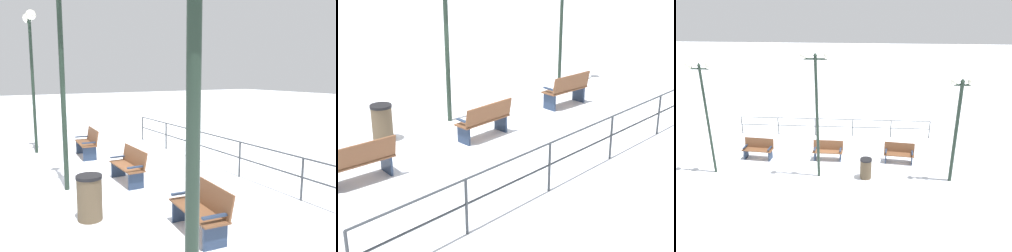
# 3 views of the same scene
# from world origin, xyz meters

# --- Properties ---
(ground_plane) EXTENTS (80.00, 80.00, 0.00)m
(ground_plane) POSITION_xyz_m (0.00, 0.00, 0.00)
(ground_plane) COLOR white
(ground_plane) RESTS_ON ground
(bench_nearest) EXTENTS (0.64, 1.43, 0.94)m
(bench_nearest) POSITION_xyz_m (-0.09, -3.24, 0.48)
(bench_nearest) COLOR brown
(bench_nearest) RESTS_ON ground
(bench_second) EXTENTS (0.51, 1.39, 0.88)m
(bench_second) POSITION_xyz_m (-0.20, 0.00, 0.45)
(bench_second) COLOR brown
(bench_second) RESTS_ON ground
(bench_third) EXTENTS (0.68, 1.41, 0.87)m
(bench_third) POSITION_xyz_m (-0.17, 3.25, 0.44)
(bench_third) COLOR brown
(bench_third) RESTS_ON ground
(lamppost_near) EXTENTS (0.32, 1.13, 4.80)m
(lamppost_near) POSITION_xyz_m (1.33, -4.70, 3.68)
(lamppost_near) COLOR #1E2D23
(lamppost_near) RESTS_ON ground
(lamppost_middle) EXTENTS (0.29, 1.18, 5.20)m
(lamppost_middle) POSITION_xyz_m (1.33, -0.21, 3.63)
(lamppost_middle) COLOR #1E2D23
(lamppost_middle) RESTS_ON ground
(lamppost_far) EXTENTS (0.28, 0.90, 4.31)m
(lamppost_far) POSITION_xyz_m (1.33, 5.22, 2.87)
(lamppost_far) COLOR #1E2D23
(lamppost_far) RESTS_ON ground
(waterfront_railing) EXTENTS (0.05, 10.20, 0.97)m
(waterfront_railing) POSITION_xyz_m (-2.97, 0.00, 0.66)
(waterfront_railing) COLOR #383D42
(waterfront_railing) RESTS_ON ground
(trash_bin) EXTENTS (0.50, 0.50, 0.87)m
(trash_bin) POSITION_xyz_m (1.36, 1.76, 0.44)
(trash_bin) COLOR brown
(trash_bin) RESTS_ON ground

